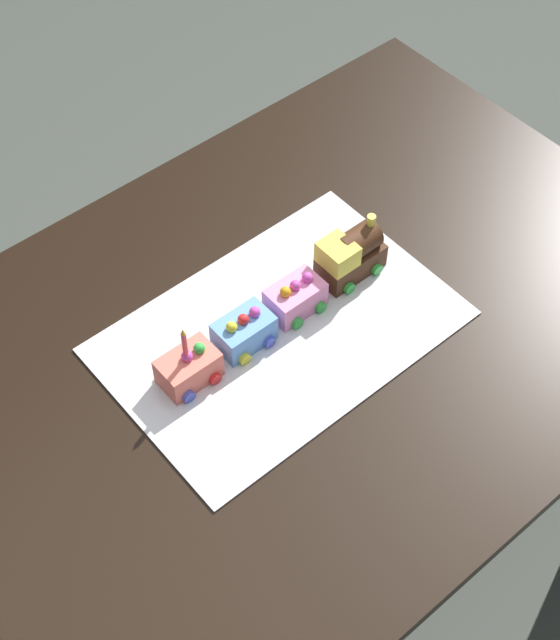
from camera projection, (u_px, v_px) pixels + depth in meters
ground_plane at (302, 511)px, 2.23m from camera, size 8.00×8.00×0.00m
dining_table at (309, 358)px, 1.73m from camera, size 1.40×1.00×0.74m
cake_board at (280, 331)px, 1.63m from camera, size 0.60×0.40×0.00m
cake_locomotive at (351, 255)px, 1.68m from camera, size 0.14×0.08×0.12m
cake_car_caboose_bubblegum at (296, 297)px, 1.64m from camera, size 0.10×0.08×0.07m
cake_car_flatbed_sky_blue at (244, 331)px, 1.59m from camera, size 0.10×0.08×0.07m
cake_car_gondola_coral at (189, 368)px, 1.55m from camera, size 0.10×0.08×0.07m
birthday_candle at (184, 342)px, 1.49m from camera, size 0.01×0.01×0.06m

